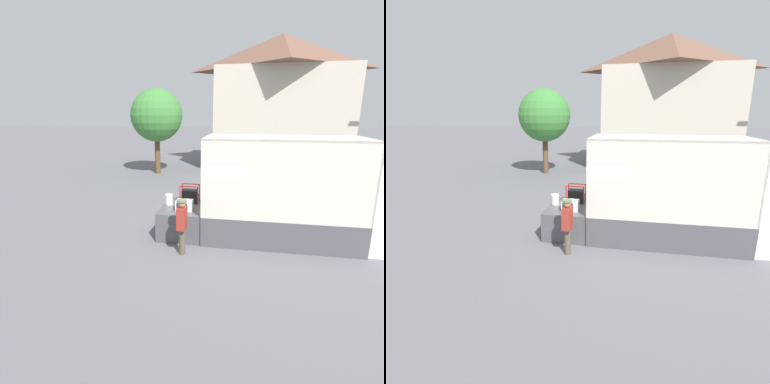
# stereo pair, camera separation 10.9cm
# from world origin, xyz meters

# --- Properties ---
(ground_plane) EXTENTS (160.00, 160.00, 0.00)m
(ground_plane) POSITION_xyz_m (0.00, 0.00, 0.00)
(ground_plane) COLOR slate
(box_truck) EXTENTS (6.65, 2.19, 3.27)m
(box_truck) POSITION_xyz_m (3.83, 0.00, 0.98)
(box_truck) COLOR white
(box_truck) RESTS_ON ground
(tailgate_deck) EXTENTS (1.44, 2.08, 0.93)m
(tailgate_deck) POSITION_xyz_m (-0.72, 0.00, 0.47)
(tailgate_deck) COLOR #4C4C51
(tailgate_deck) RESTS_ON ground
(microwave) EXTENTS (0.53, 0.38, 0.34)m
(microwave) POSITION_xyz_m (-0.62, -0.46, 1.10)
(microwave) COLOR white
(microwave) RESTS_ON tailgate_deck
(portable_generator) EXTENTS (0.65, 0.43, 0.63)m
(portable_generator) POSITION_xyz_m (-0.60, 0.44, 1.17)
(portable_generator) COLOR black
(portable_generator) RESTS_ON tailgate_deck
(orange_bucket) EXTENTS (0.27, 0.27, 0.35)m
(orange_bucket) POSITION_xyz_m (-1.26, 0.07, 1.11)
(orange_bucket) COLOR silver
(orange_bucket) RESTS_ON tailgate_deck
(worker_person) EXTENTS (0.29, 0.44, 1.64)m
(worker_person) POSITION_xyz_m (-0.44, -1.67, 1.00)
(worker_person) COLOR brown
(worker_person) RESTS_ON ground
(house_backdrop) EXTENTS (9.28, 7.61, 9.31)m
(house_backdrop) POSITION_xyz_m (3.43, 14.15, 4.75)
(house_backdrop) COLOR beige
(house_backdrop) RESTS_ON ground
(street_tree) EXTENTS (3.37, 3.37, 5.50)m
(street_tree) POSITION_xyz_m (-4.59, 9.84, 3.79)
(street_tree) COLOR brown
(street_tree) RESTS_ON ground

